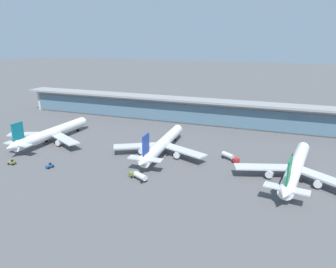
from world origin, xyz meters
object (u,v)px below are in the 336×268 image
(airliner_left_stand, at_px, (52,133))
(service_truck_near_nose_olive, at_px, (12,163))
(service_truck_mid_apron_red, at_px, (230,156))
(service_truck_by_tail_blue, at_px, (50,166))
(airliner_right_stand, at_px, (295,168))
(airliner_centre_stand, at_px, (162,144))
(service_truck_on_taxiway_olive, at_px, (139,176))

(airliner_left_stand, bearing_deg, service_truck_near_nose_olive, -81.43)
(service_truck_near_nose_olive, xyz_separation_m, service_truck_mid_apron_red, (82.85, 36.43, 0.83))
(service_truck_by_tail_blue, bearing_deg, service_truck_mid_apron_red, 27.15)
(airliner_left_stand, distance_m, service_truck_near_nose_olive, 30.10)
(service_truck_by_tail_blue, bearing_deg, airliner_right_stand, 14.32)
(service_truck_near_nose_olive, bearing_deg, airliner_centre_stand, 31.99)
(airliner_centre_stand, xyz_separation_m, service_truck_mid_apron_red, (29.46, 3.08, -2.96))
(service_truck_mid_apron_red, bearing_deg, service_truck_by_tail_blue, -152.85)
(airliner_right_stand, distance_m, service_truck_mid_apron_red, 27.73)
(service_truck_near_nose_olive, xyz_separation_m, service_truck_by_tail_blue, (17.00, 2.67, 0.00))
(airliner_right_stand, distance_m, service_truck_on_taxiway_olive, 57.22)
(service_truck_mid_apron_red, bearing_deg, service_truck_near_nose_olive, -156.27)
(service_truck_mid_apron_red, xyz_separation_m, service_truck_on_taxiway_olive, (-27.77, -31.08, 0.00))
(airliner_left_stand, relative_size, service_truck_on_taxiway_olive, 6.38)
(airliner_right_stand, xyz_separation_m, service_truck_by_tail_blue, (-91.37, -23.32, -3.79))
(airliner_left_stand, xyz_separation_m, airliner_right_stand, (112.83, -3.55, 0.00))
(airliner_centre_stand, xyz_separation_m, airliner_right_stand, (54.99, -7.36, 0.00))
(service_truck_mid_apron_red, distance_m, service_truck_by_tail_blue, 74.01)
(airliner_left_stand, distance_m, airliner_centre_stand, 57.96)
(airliner_left_stand, distance_m, service_truck_by_tail_blue, 34.59)
(service_truck_on_taxiway_olive, bearing_deg, service_truck_mid_apron_red, 48.22)
(service_truck_on_taxiway_olive, bearing_deg, airliner_right_stand, 21.17)
(service_truck_near_nose_olive, bearing_deg, service_truck_by_tail_blue, 8.91)
(service_truck_near_nose_olive, bearing_deg, airliner_left_stand, 98.57)
(service_truck_near_nose_olive, height_order, service_truck_mid_apron_red, service_truck_mid_apron_red)
(airliner_left_stand, height_order, service_truck_mid_apron_red, airliner_left_stand)
(airliner_left_stand, height_order, airliner_right_stand, same)
(service_truck_by_tail_blue, relative_size, service_truck_on_taxiway_olive, 0.37)
(airliner_centre_stand, xyz_separation_m, service_truck_near_nose_olive, (-53.39, -33.34, -3.79))
(airliner_centre_stand, distance_m, service_truck_by_tail_blue, 47.74)
(airliner_right_stand, relative_size, service_truck_by_tail_blue, 17.18)
(airliner_centre_stand, relative_size, airliner_right_stand, 1.00)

